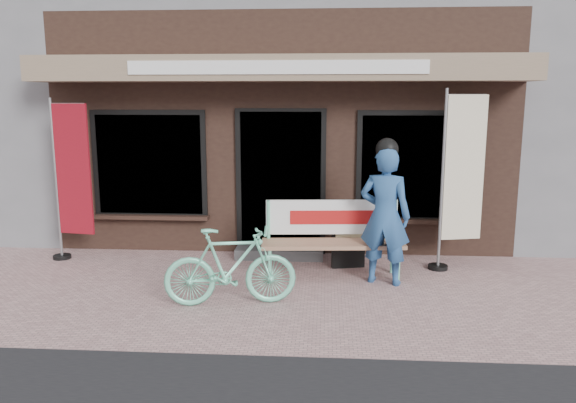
# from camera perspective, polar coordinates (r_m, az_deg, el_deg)

# --- Properties ---
(ground) EXTENTS (70.00, 70.00, 0.00)m
(ground) POSITION_cam_1_polar(r_m,az_deg,el_deg) (6.80, -2.09, -9.82)
(ground) COLOR tan
(ground) RESTS_ON ground
(storefront) EXTENTS (7.00, 6.77, 6.00)m
(storefront) POSITION_cam_1_polar(r_m,az_deg,el_deg) (11.33, 0.50, 13.80)
(storefront) COLOR black
(storefront) RESTS_ON ground
(bench) EXTENTS (1.90, 0.63, 1.01)m
(bench) POSITION_cam_1_polar(r_m,az_deg,el_deg) (7.48, 4.53, -3.17)
(bench) COLOR #72DEB6
(bench) RESTS_ON ground
(person) EXTENTS (0.74, 0.59, 1.87)m
(person) POSITION_cam_1_polar(r_m,az_deg,el_deg) (7.20, 9.83, -1.18)
(person) COLOR #28528B
(person) RESTS_ON ground
(bicycle) EXTENTS (1.57, 0.70, 0.91)m
(bicycle) POSITION_cam_1_polar(r_m,az_deg,el_deg) (6.50, -5.88, -6.61)
(bicycle) COLOR #72DEB6
(bicycle) RESTS_ON ground
(nobori_red) EXTENTS (0.70, 0.29, 2.35)m
(nobori_red) POSITION_cam_1_polar(r_m,az_deg,el_deg) (8.65, -21.21, 2.23)
(nobori_red) COLOR gray
(nobori_red) RESTS_ON ground
(nobori_cream) EXTENTS (0.74, 0.32, 2.48)m
(nobori_cream) POSITION_cam_1_polar(r_m,az_deg,el_deg) (7.99, 17.06, 2.30)
(nobori_cream) COLOR gray
(nobori_cream) RESTS_ON ground
(menu_stand) EXTENTS (0.47, 0.20, 0.93)m
(menu_stand) POSITION_cam_1_polar(r_m,az_deg,el_deg) (7.88, 6.18, -3.36)
(menu_stand) COLOR black
(menu_stand) RESTS_ON ground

